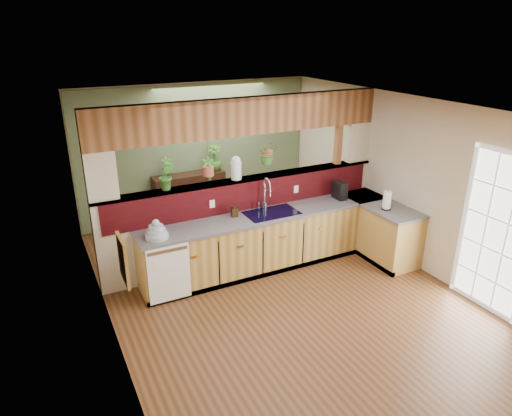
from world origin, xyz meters
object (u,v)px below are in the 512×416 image
dish_stack (157,232)px  coffee_maker (340,191)px  glass_jar (236,168)px  soap_dispenser (234,210)px  faucet (266,193)px  paper_towel (387,201)px  shelving_console (190,197)px

dish_stack → coffee_maker: coffee_maker is taller
dish_stack → glass_jar: 1.57m
soap_dispenser → faucet: bearing=2.3°
paper_towel → dish_stack: bearing=170.4°
dish_stack → paper_towel: bearing=-9.6°
dish_stack → shelving_console: size_ratio=0.23×
faucet → paper_towel: (1.68, -0.82, -0.14)m
faucet → coffee_maker: faucet is taller
faucet → shelving_console: size_ratio=0.38×
coffee_maker → shelving_console: bearing=131.3°
soap_dispenser → coffee_maker: size_ratio=0.73×
faucet → soap_dispenser: faucet is taller
shelving_console → coffee_maker: bearing=-51.1°
dish_stack → glass_jar: (1.39, 0.46, 0.58)m
coffee_maker → glass_jar: 1.82m
soap_dispenser → shelving_console: 2.20m
faucet → glass_jar: glass_jar is taller
dish_stack → faucet: bearing=7.6°
shelving_console → glass_jar: bearing=-86.6°
faucet → coffee_maker: (1.32, -0.11, -0.15)m
faucet → dish_stack: (-1.77, -0.24, -0.20)m
dish_stack → paper_towel: size_ratio=0.98×
faucet → dish_stack: bearing=-172.4°
faucet → glass_jar: (-0.39, 0.22, 0.39)m
faucet → coffee_maker: 1.33m
soap_dispenser → coffee_maker: bearing=-2.9°
faucet → soap_dispenser: bearing=-177.7°
soap_dispenser → glass_jar: (0.15, 0.25, 0.57)m
dish_stack → shelving_console: (1.26, 2.36, -0.48)m
glass_jar → soap_dispenser: bearing=-121.0°
coffee_maker → soap_dispenser: bearing=179.1°
faucet → coffee_maker: bearing=-4.9°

